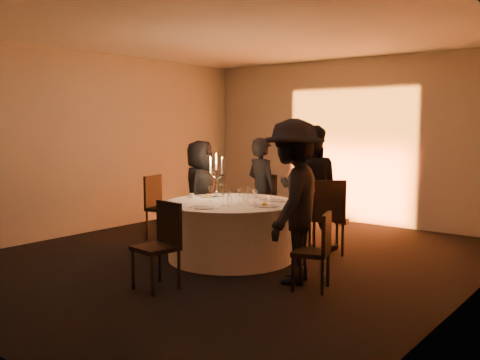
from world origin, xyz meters
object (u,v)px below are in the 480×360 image
Objects in this scene: chair_front at (161,240)px; chair_back_left at (271,202)px; chair_right at (317,247)px; candelabra at (216,182)px; guest_left at (200,191)px; banquet_table at (231,230)px; guest_back_left at (262,190)px; guest_right at (294,201)px; chair_back_right at (327,212)px; guest_back_right at (310,188)px; chair_left at (159,203)px; coffee_cup at (191,196)px.

chair_back_left is at bearing 106.80° from chair_front.
candelabra reaches higher than chair_right.
chair_right is at bearing -137.64° from guest_left.
chair_right reaches higher than banquet_table.
guest_left is 0.97× the size of guest_back_left.
guest_back_left is at bearing -148.60° from chair_right.
guest_back_left is (-0.47, 2.55, 0.26)m from chair_front.
guest_right is (-0.38, 0.11, 0.46)m from chair_right.
banquet_table is at bearing -125.64° from chair_right.
chair_back_right is 2.01m from guest_left.
chair_back_right is 0.56× the size of guest_right.
guest_left is 0.73m from candelabra.
chair_front is 1.83m from candelabra.
chair_left is at bearing -5.92° from guest_back_right.
guest_left reaches higher than chair_right.
guest_back_left is at bearing 107.57° from chair_front.
guest_left is 1.69m from guest_back_right.
guest_right reaches higher than guest_back_right.
chair_back_left is 1.62× the size of candelabra.
banquet_table is 1.71× the size of chair_back_right.
guest_left is 14.19× the size of coffee_cup.
chair_back_right is 1.65m from chair_right.
chair_back_left is at bearing -74.70° from guest_back_left.
guest_left is 0.65m from coffee_cup.
chair_back_left is at bearing 82.82° from candelabra.
coffee_cup is (-0.42, -1.37, 0.21)m from chair_back_left.
chair_back_left is at bearing -69.52° from guest_left.
guest_right is at bearing 141.18° from chair_back_left.
chair_back_right is at bearing 134.27° from guest_back_right.
banquet_table is 1.19m from guest_back_left.
coffee_cup is at bearing -176.71° from banquet_table.
chair_left reaches higher than banquet_table.
chair_left is 1.17× the size of chair_right.
chair_back_right is 0.59× the size of guest_back_right.
chair_right is at bearing -17.10° from banquet_table.
candelabra is at bearing 155.87° from banquet_table.
chair_back_right is at bearing 175.63° from guest_right.
chair_back_left is at bearing 73.19° from coffee_cup.
candelabra reaches higher than chair_back_right.
banquet_table is 1.50m from chair_front.
chair_back_left is 0.58× the size of guest_back_right.
chair_back_left is 1.22× the size of chair_right.
coffee_cup is (-1.23, -1.17, -0.10)m from guest_back_right.
candelabra is (-0.15, -0.89, 0.19)m from guest_back_left.
chair_front is 2.35m from guest_left.
guest_left is at bearing 49.82° from guest_back_left.
guest_back_right reaches higher than banquet_table.
chair_back_right is 0.49m from guest_back_right.
chair_front is 0.61× the size of guest_left.
banquet_table is 1.89× the size of chair_front.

